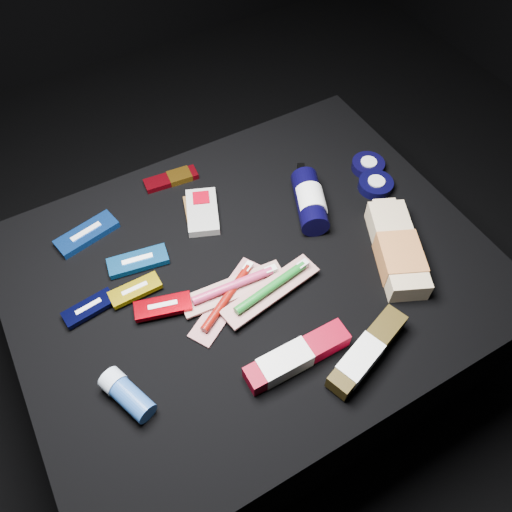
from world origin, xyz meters
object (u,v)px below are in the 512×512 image
bodywash_bottle (397,250)px  toothpaste_carton_red (293,358)px  deodorant_stick (127,394)px  lotion_bottle (310,201)px

bodywash_bottle → toothpaste_carton_red: bodywash_bottle is taller
bodywash_bottle → deodorant_stick: size_ratio=2.18×
lotion_bottle → deodorant_stick: 0.56m
bodywash_bottle → deodorant_stick: bearing=-154.4°
lotion_bottle → toothpaste_carton_red: (-0.23, -0.30, -0.01)m
deodorant_stick → lotion_bottle: bearing=1.9°
lotion_bottle → bodywash_bottle: bearing=-43.3°
deodorant_stick → toothpaste_carton_red: 0.30m
lotion_bottle → deodorant_stick: lotion_bottle is taller
bodywash_bottle → toothpaste_carton_red: bearing=-138.5°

